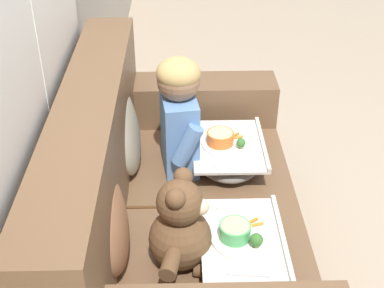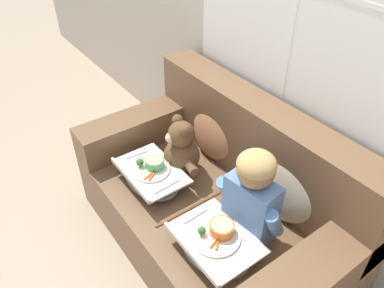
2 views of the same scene
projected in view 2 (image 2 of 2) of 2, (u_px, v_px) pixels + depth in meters
The scene contains 9 objects.
ground_plane at pixel (207, 243), 2.40m from camera, with size 14.00×14.00×0.00m, color tan.
wall_back_with_window at pixel (299, 24), 1.85m from camera, with size 8.00×0.08×2.60m.
couch at pixel (218, 203), 2.23m from camera, with size 1.65×0.93×0.91m.
throw_pillow_behind_child at pixel (286, 184), 1.96m from camera, with size 0.43×0.20×0.44m.
throw_pillow_behind_teddy at pixel (214, 130), 2.35m from camera, with size 0.38×0.19×0.40m.
child_figure at pixel (253, 192), 1.79m from camera, with size 0.38×0.20×0.52m.
teddy_bear at pixel (181, 150), 2.26m from camera, with size 0.40×0.29×0.37m.
lap_tray_child at pixel (215, 243), 1.83m from camera, with size 0.43×0.32×0.17m.
lap_tray_teddy at pixel (151, 176), 2.22m from camera, with size 0.44×0.30×0.17m.
Camera 2 is at (1.17, -0.96, 1.97)m, focal length 35.00 mm.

